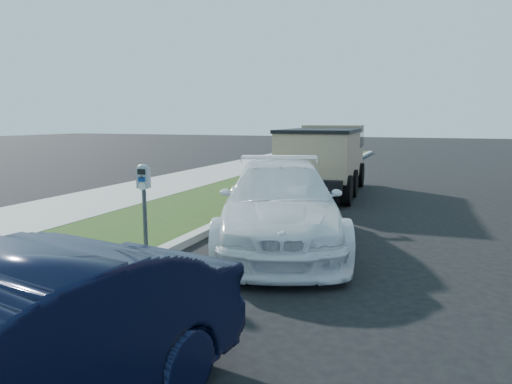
% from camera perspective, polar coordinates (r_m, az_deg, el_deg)
% --- Properties ---
extents(ground, '(120.00, 120.00, 0.00)m').
position_cam_1_polar(ground, '(7.66, 7.12, -9.11)').
color(ground, black).
rests_on(ground, ground).
extents(streetside, '(6.12, 50.00, 0.15)m').
position_cam_1_polar(streetside, '(11.89, -17.21, -2.60)').
color(streetside, '#999991').
rests_on(streetside, ground).
extents(parking_meter, '(0.23, 0.17, 1.52)m').
position_cam_1_polar(parking_meter, '(7.70, -13.84, 0.30)').
color(parking_meter, '#3F4247').
rests_on(parking_meter, ground).
extents(white_wagon, '(3.86, 5.84, 1.57)m').
position_cam_1_polar(white_wagon, '(8.87, 3.09, -1.32)').
color(white_wagon, white).
rests_on(white_wagon, ground).
extents(dump_truck, '(2.54, 5.73, 2.19)m').
position_cam_1_polar(dump_truck, '(15.22, 8.64, 4.59)').
color(dump_truck, black).
rests_on(dump_truck, ground).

